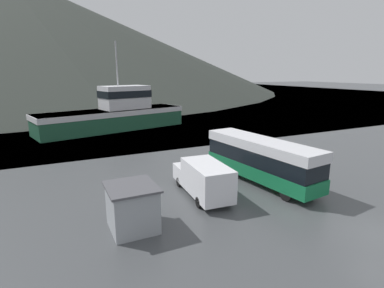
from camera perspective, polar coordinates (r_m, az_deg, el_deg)
ground_plane at (r=18.95m, az=32.41°, el=-14.61°), size 400.00×400.00×0.00m
water_surface at (r=150.42m, az=-20.13°, el=9.57°), size 240.00×240.00×0.00m
hill_backdrop at (r=168.03m, az=-31.47°, el=17.64°), size 238.69×238.69×51.60m
tour_bus at (r=23.46m, az=12.88°, el=-2.64°), size 3.62×10.43×3.34m
delivery_van at (r=20.40m, az=2.15°, el=-6.48°), size 2.60×6.31×2.44m
fishing_boat at (r=45.65m, az=-14.39°, el=5.65°), size 22.19×10.64×12.56m
storage_bin at (r=27.20m, az=17.26°, el=-3.14°), size 1.21×1.48×1.47m
dock_kiosk at (r=16.66m, az=-11.31°, el=-11.70°), size 2.58×2.83×2.46m
small_boat at (r=56.00m, az=-24.01°, el=4.24°), size 4.96×5.10×0.70m
mooring_bollard at (r=34.22m, az=5.46°, el=0.39°), size 0.45×0.45×0.97m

